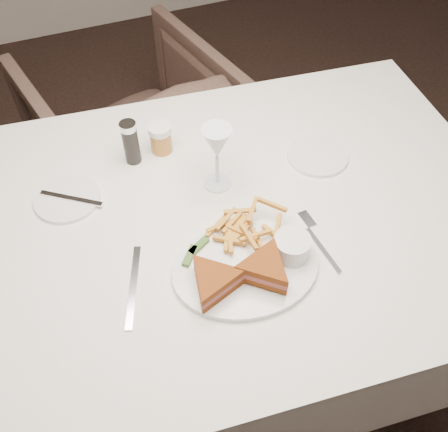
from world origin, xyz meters
name	(u,v)px	position (x,y,z in m)	size (l,w,h in m)	color
ground	(275,380)	(0.00, 0.00, 0.00)	(5.00, 5.00, 0.00)	black
table	(218,296)	(-0.14, 0.17, 0.38)	(1.43, 0.95, 0.75)	white
chair_far	(134,127)	(-0.17, 1.02, 0.36)	(0.69, 0.65, 0.71)	#4D382F
table_setting	(230,224)	(-0.13, 0.10, 0.79)	(0.80, 0.64, 0.18)	white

